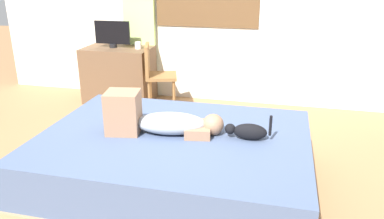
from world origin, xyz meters
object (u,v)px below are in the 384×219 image
cat (248,131)px  cup (138,45)px  bed (174,162)px  person_lying (158,120)px  tv_monitor (112,34)px  chair_by_desk (156,72)px  desk (119,75)px

cat → cup: cup is taller
bed → person_lying: size_ratio=2.32×
person_lying → tv_monitor: tv_monitor is taller
cup → chair_by_desk: chair_by_desk is taller
cat → tv_monitor: size_ratio=0.75×
chair_by_desk → tv_monitor: bearing=158.2°
cat → chair_by_desk: (-1.32, 1.68, -0.05)m
cup → tv_monitor: bearing=-179.8°
desk → tv_monitor: 0.55m
tv_monitor → cup: bearing=0.2°
tv_monitor → cup: tv_monitor is taller
cup → desk: bearing=-179.7°
chair_by_desk → person_lying: bearing=-70.5°
person_lying → cup: (-0.94, 1.99, 0.18)m
tv_monitor → cup: size_ratio=5.41×
cat → cup: size_ratio=4.03×
desk → cup: cup is taller
cat → tv_monitor: tv_monitor is taller
person_lying → cup: bearing=115.2°
tv_monitor → chair_by_desk: 0.84m
bed → cup: bearing=118.1°
cat → tv_monitor: 2.81m
person_lying → cat: size_ratio=2.63×
bed → tv_monitor: 2.54m
person_lying → chair_by_desk: bearing=109.5°
person_lying → cup: size_ratio=10.61×
person_lying → desk: person_lying is taller
bed → tv_monitor: (-1.42, 2.00, 0.68)m
desk → chair_by_desk: bearing=-23.6°
cat → bed: bearing=-175.2°
tv_monitor → bed: bearing=-54.6°
cat → cup: bearing=130.2°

